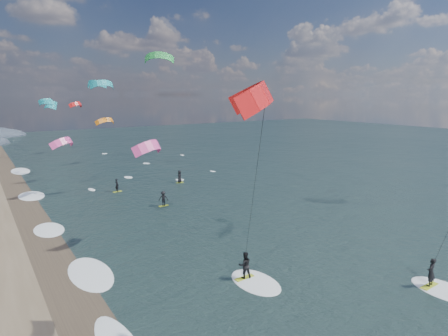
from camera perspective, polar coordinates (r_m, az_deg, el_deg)
ground at (r=22.70m, az=21.07°, el=-22.47°), size 260.00×260.00×0.00m
wet_sand_strip at (r=24.08m, az=-20.74°, el=-20.34°), size 3.00×240.00×0.00m
kitesurfer_near_b at (r=18.99m, az=5.55°, el=0.68°), size 6.93×9.48×13.51m
far_kitesurfers at (r=47.54m, az=-9.50°, el=-2.93°), size 10.12×10.13×1.79m
bg_kite_field at (r=66.48m, az=-20.81°, el=9.39°), size 14.37×73.45×11.17m
shoreline_surf at (r=28.41m, az=-20.65°, el=-15.28°), size 2.40×79.40×0.11m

